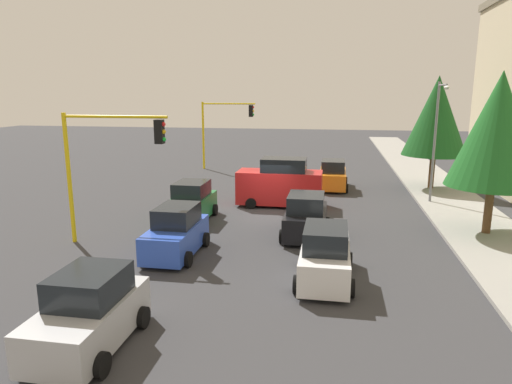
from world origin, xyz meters
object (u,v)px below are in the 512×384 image
Objects in this scene: car_blue at (176,233)px; car_silver at (89,313)px; tree_roadside_mid at (436,116)px; car_white at (325,256)px; car_orange at (333,176)px; delivery_van_red at (280,184)px; car_black at (306,217)px; tree_roadside_near at (497,130)px; traffic_signal_near_right at (107,153)px; car_green at (191,203)px; traffic_signal_far_right at (224,122)px; street_lamp_curbside at (437,130)px.

car_blue is 6.82m from car_silver.
tree_roadside_mid reaches higher than car_white.
tree_roadside_mid is 2.05× the size of car_silver.
car_blue and car_orange have the same top height.
car_white is 1.00× the size of car_orange.
delivery_van_red is 5.79m from car_black.
car_blue is (4.75, -13.04, -3.91)m from tree_roadside_near.
tree_roadside_mid reaches higher than car_black.
car_orange is 1.10× the size of car_silver.
car_black is (10.88, -1.11, -0.00)m from car_orange.
traffic_signal_near_right is at bearing -156.61° from car_silver.
car_orange is 1.06× the size of car_green.
car_blue is at bearing 8.65° from traffic_signal_far_right.
tree_roadside_mid reaches higher than traffic_signal_near_right.
delivery_van_red is 6.17m from car_orange.
traffic_signal_far_right reaches higher than car_orange.
car_white and car_black have the same top height.
car_black is (11.48, -7.59, -4.02)m from tree_roadside_mid.
car_black is at bearing -33.48° from tree_roadside_mid.
traffic_signal_near_right is 0.74× the size of tree_roadside_mid.
delivery_van_red is (12.00, 6.27, -2.73)m from traffic_signal_far_right.
tree_roadside_near is at bearing 13.05° from street_lamp_curbside.
traffic_signal_near_right is 17.72m from street_lamp_curbside.
car_green is (-4.18, 2.16, -3.06)m from traffic_signal_near_right.
car_orange is at bearing 142.69° from car_green.
car_white is at bearing -25.95° from street_lamp_curbside.
tree_roadside_near is 10.29m from car_white.
traffic_signal_far_right reaches higher than traffic_signal_near_right.
car_orange is at bearing 164.23° from car_silver.
traffic_signal_near_right is at bearing -57.15° from street_lamp_curbside.
traffic_signal_near_right is 1.16× the size of delivery_van_red.
car_blue and car_silver have the same top height.
delivery_van_red is 1.20× the size of car_white.
car_black is at bearing -43.77° from street_lamp_curbside.
street_lamp_curbside is 1.83× the size of car_black.
tree_roadside_near is 1.92× the size of car_blue.
tree_roadside_near is (16.00, 16.20, 0.79)m from traffic_signal_far_right.
delivery_van_red is 15.86m from car_silver.
traffic_signal_near_right is 0.98× the size of traffic_signal_far_right.
delivery_van_red is 5.61m from car_green.
car_blue is at bearing -40.36° from tree_roadside_mid.
car_white is at bearing -22.04° from tree_roadside_mid.
car_black is at bearing 107.31° from traffic_signal_near_right.
tree_roadside_mid is 17.19m from car_green.
delivery_van_red reaches higher than car_black.
traffic_signal_far_right is 1.48× the size of car_black.
car_blue is 5.93m from car_black.
traffic_signal_near_right is 16.54m from car_orange.
car_white is 1.05× the size of car_blue.
tree_roadside_near is (10.00, 0.50, -0.11)m from tree_roadside_mid.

